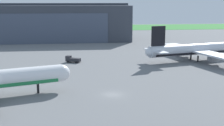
{
  "coord_description": "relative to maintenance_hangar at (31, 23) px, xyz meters",
  "views": [
    {
      "loc": [
        -8.51,
        -66.15,
        20.41
      ],
      "look_at": [
        1.82,
        16.31,
        4.0
      ],
      "focal_mm": 49.52,
      "sensor_mm": 36.0,
      "label": 1
    }
  ],
  "objects": [
    {
      "name": "grass_field_strip",
      "position": [
        31.25,
        79.65,
        -9.46
      ],
      "size": [
        440.0,
        56.0,
        0.08
      ],
      "primitive_type": "cube",
      "color": "#347D35",
      "rests_on": "ground_plane"
    },
    {
      "name": "maintenance_hangar",
      "position": [
        0.0,
        0.0,
        0.0
      ],
      "size": [
        105.59,
        35.3,
        19.91
      ],
      "color": "#383D47",
      "rests_on": "ground_plane"
    },
    {
      "name": "airliner_far_left",
      "position": [
        66.68,
        -69.31,
        -5.59
      ],
      "size": [
        41.31,
        37.24,
        12.67
      ],
      "color": "silver",
      "rests_on": "ground_plane"
    },
    {
      "name": "ground_plane",
      "position": [
        31.25,
        -106.88,
        -9.5
      ],
      "size": [
        440.0,
        440.0,
        0.0
      ],
      "primitive_type": "plane",
      "color": "slate"
    },
    {
      "name": "ops_van",
      "position": [
        22.2,
        -67.61,
        -8.44
      ],
      "size": [
        5.38,
        3.85,
        2.21
      ],
      "color": "#28282D",
      "rests_on": "ground_plane"
    }
  ]
}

